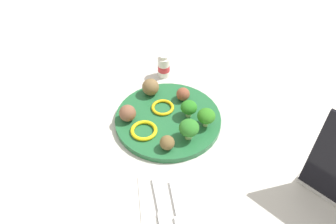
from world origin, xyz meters
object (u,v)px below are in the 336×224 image
pepper_ring_far_rim (163,107)px  yogurt_bottle (164,67)px  meatball_front_left (128,113)px  knife (160,209)px  broccoli_floret_back_left (206,116)px  broccoli_floret_far_rim (189,107)px  meatball_far_rim (183,94)px  pepper_ring_back_right (144,130)px  fork (177,207)px  meatball_front_right (167,143)px  meatball_mid_right (151,87)px  napkin (168,206)px  broccoli_floret_back_right (189,128)px  plate (168,120)px

pepper_ring_far_rim → yogurt_bottle: size_ratio=0.83×
meatball_front_left → knife: bearing=12.2°
broccoli_floret_back_left → knife: bearing=-32.0°
broccoli_floret_far_rim → meatball_front_left: broccoli_floret_far_rim is taller
meatball_far_rim → pepper_ring_back_right: bearing=-46.4°
meatball_far_rim → fork: size_ratio=0.31×
broccoli_floret_far_rim → meatball_front_right: (0.11, -0.07, -0.01)m
meatball_mid_right → yogurt_bottle: size_ratio=0.65×
meatball_far_rim → pepper_ring_back_right: 0.16m
meatball_mid_right → napkin: size_ratio=0.28×
meatball_far_rim → pepper_ring_back_right: meatball_far_rim is taller
meatball_far_rim → meatball_front_left: 0.17m
meatball_front_left → pepper_ring_back_right: size_ratio=0.64×
broccoli_floret_far_rim → napkin: size_ratio=0.28×
broccoli_floret_back_right → pepper_ring_far_rim: 0.13m
broccoli_floret_far_rim → fork: size_ratio=0.40×
broccoli_floret_far_rim → yogurt_bottle: size_ratio=0.65×
meatball_mid_right → broccoli_floret_back_right: bearing=24.4°
napkin → knife: 0.02m
knife → yogurt_bottle: (-0.46, 0.06, 0.03)m
broccoli_floret_far_rim → meatball_front_right: broccoli_floret_far_rim is taller
broccoli_floret_back_left → meatball_mid_right: broccoli_floret_back_left is taller
meatball_front_left → pepper_ring_far_rim: (-0.03, 0.09, -0.02)m
meatball_front_left → yogurt_bottle: (-0.19, 0.11, -0.00)m
broccoli_floret_far_rim → meatball_mid_right: bearing=-136.4°
broccoli_floret_back_right → meatball_far_rim: broccoli_floret_back_right is taller
meatball_far_rim → yogurt_bottle: 0.14m
fork → plate: bearing=177.6°
yogurt_bottle → meatball_front_left: bearing=-30.9°
pepper_ring_far_rim → meatball_mid_right: bearing=-157.6°
pepper_ring_far_rim → napkin: 0.29m
meatball_far_rim → meatball_front_left: size_ratio=0.84×
plate → broccoli_floret_far_rim: bearing=94.5°
meatball_front_right → knife: size_ratio=0.25×
plate → broccoli_floret_back_left: broccoli_floret_back_left is taller
meatball_far_rim → meatball_mid_right: (-0.03, -0.09, 0.01)m
broccoli_floret_back_left → meatball_mid_right: (-0.14, -0.13, -0.01)m
meatball_front_right → yogurt_bottle: 0.30m
meatball_mid_right → meatball_front_left: size_ratio=1.08×
napkin → broccoli_floret_back_left: bearing=150.5°
fork → napkin: bearing=-112.3°
broccoli_floret_back_right → meatball_mid_right: size_ratio=1.16×
broccoli_floret_back_left → knife: (0.22, -0.14, -0.04)m
yogurt_bottle → broccoli_floret_far_rim: bearing=12.9°
pepper_ring_far_rim → knife: bearing=-7.0°
broccoli_floret_back_right → broccoli_floret_far_rim: bearing=171.7°
napkin → plate: bearing=173.4°
napkin → fork: size_ratio=1.41×
broccoli_floret_back_left → meatball_front_left: size_ratio=1.17×
meatball_far_rim → napkin: meatball_far_rim is taller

